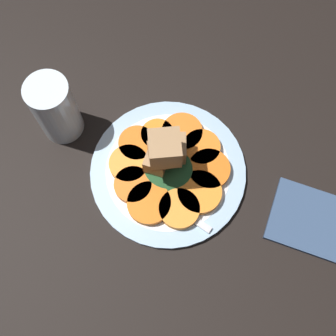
% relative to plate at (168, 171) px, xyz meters
% --- Properties ---
extents(table_slab, '(1.20, 1.20, 0.02)m').
position_rel_plate_xyz_m(table_slab, '(0.00, 0.00, -0.02)').
color(table_slab, black).
rests_on(table_slab, ground).
extents(plate, '(0.26, 0.26, 0.01)m').
position_rel_plate_xyz_m(plate, '(0.00, 0.00, 0.00)').
color(plate, '#99B7D1').
rests_on(plate, table_slab).
extents(carrot_slice_0, '(0.06, 0.06, 0.01)m').
position_rel_plate_xyz_m(carrot_slice_0, '(-0.06, 0.02, 0.01)').
color(carrot_slice_0, orange).
rests_on(carrot_slice_0, plate).
extents(carrot_slice_1, '(0.07, 0.07, 0.01)m').
position_rel_plate_xyz_m(carrot_slice_1, '(-0.06, -0.01, 0.01)').
color(carrot_slice_1, orange).
rests_on(carrot_slice_1, plate).
extents(carrot_slice_2, '(0.06, 0.06, 0.01)m').
position_rel_plate_xyz_m(carrot_slice_2, '(-0.04, -0.05, 0.01)').
color(carrot_slice_2, orange).
rests_on(carrot_slice_2, plate).
extents(carrot_slice_3, '(0.07, 0.07, 0.01)m').
position_rel_plate_xyz_m(carrot_slice_3, '(-0.01, -0.07, 0.01)').
color(carrot_slice_3, orange).
rests_on(carrot_slice_3, plate).
extents(carrot_slice_4, '(0.07, 0.07, 0.01)m').
position_rel_plate_xyz_m(carrot_slice_4, '(0.04, -0.06, 0.01)').
color(carrot_slice_4, orange).
rests_on(carrot_slice_4, plate).
extents(carrot_slice_5, '(0.07, 0.07, 0.01)m').
position_rel_plate_xyz_m(carrot_slice_5, '(0.06, -0.02, 0.01)').
color(carrot_slice_5, orange).
rests_on(carrot_slice_5, plate).
extents(carrot_slice_6, '(0.07, 0.07, 0.01)m').
position_rel_plate_xyz_m(carrot_slice_6, '(0.06, 0.02, 0.01)').
color(carrot_slice_6, orange).
rests_on(carrot_slice_6, plate).
extents(carrot_slice_7, '(0.06, 0.06, 0.01)m').
position_rel_plate_xyz_m(carrot_slice_7, '(0.04, 0.06, 0.01)').
color(carrot_slice_7, orange).
rests_on(carrot_slice_7, plate).
extents(carrot_slice_8, '(0.07, 0.07, 0.01)m').
position_rel_plate_xyz_m(carrot_slice_8, '(0.00, 0.07, 0.01)').
color(carrot_slice_8, orange).
rests_on(carrot_slice_8, plate).
extents(carrot_slice_9, '(0.06, 0.06, 0.01)m').
position_rel_plate_xyz_m(carrot_slice_9, '(-0.04, 0.05, 0.01)').
color(carrot_slice_9, orange).
rests_on(carrot_slice_9, plate).
extents(center_pile, '(0.10, 0.09, 0.11)m').
position_rel_plate_xyz_m(center_pile, '(-0.00, 0.00, 0.05)').
color(center_pile, '#1E4723').
rests_on(center_pile, plate).
extents(fork, '(0.17, 0.06, 0.00)m').
position_rel_plate_xyz_m(fork, '(0.01, -0.05, 0.01)').
color(fork, silver).
rests_on(fork, plate).
extents(water_glass, '(0.07, 0.07, 0.13)m').
position_rel_plate_xyz_m(water_glass, '(-0.20, 0.02, 0.06)').
color(water_glass, silver).
rests_on(water_glass, table_slab).
extents(napkin, '(0.18, 0.11, 0.01)m').
position_rel_plate_xyz_m(napkin, '(0.27, 0.00, -0.00)').
color(napkin, '#334766').
rests_on(napkin, table_slab).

